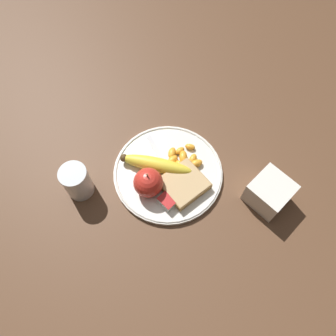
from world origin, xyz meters
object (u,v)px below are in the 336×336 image
Objects in this scene: plate at (168,172)px; bread_slice at (184,183)px; juice_glass at (77,182)px; fork at (165,166)px; banana at (156,164)px; condiment_caddy at (269,193)px; jam_packet at (170,199)px; apple at (147,181)px.

plate is 2.48× the size of bread_slice.
bread_slice is at bearing -43.22° from juice_glass.
banana is at bearing -109.54° from fork.
condiment_caddy is at bearing -47.72° from juice_glass.
jam_packet is (0.13, -0.18, -0.02)m from juice_glass.
bread_slice is (0.07, -0.06, -0.02)m from apple.
fork is at bearing 73.06° from plate.
fork is (0.00, 0.01, 0.01)m from plate.
apple is (-0.06, 0.00, 0.04)m from plate.
juice_glass is 1.04× the size of condiment_caddy.
jam_packet is (0.01, -0.06, -0.02)m from apple.
banana is 1.01× the size of fork.
condiment_caddy is at bearing -42.09° from jam_packet.
banana is at bearing 67.13° from jam_packet.
banana is 0.08m from bread_slice.
apple reaches higher than condiment_caddy.
apple is at bearing 102.90° from jam_packet.
banana is 1.96× the size of condiment_caddy.
apple reaches higher than fork.
juice_glass is 1.88× the size of jam_packet.
apple is at bearing -63.22° from fork.
jam_packet is (-0.05, -0.00, -0.00)m from bread_slice.
juice_glass is 0.45m from condiment_caddy.
banana reaches higher than jam_packet.
banana is at bearing 116.20° from plate.
apple reaches higher than bread_slice.
apple is 0.47× the size of banana.
jam_packet is at bearing -175.60° from bread_slice.
banana is (0.05, 0.02, -0.02)m from apple.
juice_glass is 0.21m from fork.
juice_glass reaches higher than plate.
fork is at bearing -29.56° from juice_glass.
banana is at bearing 119.28° from condiment_caddy.
plate is 3.12× the size of condiment_caddy.
plate is at bearing -3.63° from apple.
juice_glass is 0.25m from bread_slice.
plate is at bearing -33.45° from juice_glass.
juice_glass is 1.15× the size of apple.
fork is 3.50× the size of jam_packet.
bread_slice is at bearing -78.15° from banana.
condiment_caddy is (0.12, -0.21, 0.03)m from plate.
bread_slice is at bearing -86.73° from plate.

